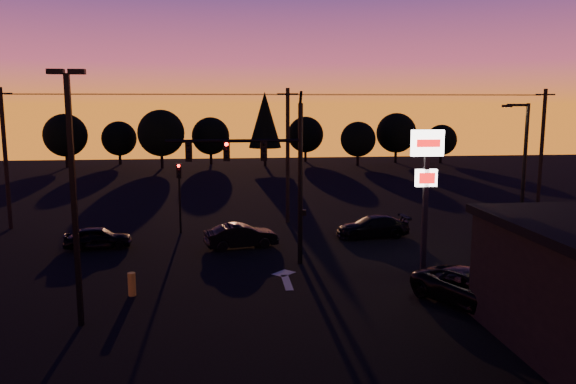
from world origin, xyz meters
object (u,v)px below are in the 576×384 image
traffic_signal_mast (268,167)px  bollard (132,284)px  pylon_sign (426,171)px  car_right (373,227)px  secondary_signal (179,188)px  streetlight (523,170)px  car_left (98,238)px  suv_parked (473,289)px  parking_lot_light (73,182)px  car_mid (241,236)px

traffic_signal_mast → bollard: traffic_signal_mast is taller
pylon_sign → car_right: size_ratio=1.54×
traffic_signal_mast → bollard: size_ratio=8.69×
secondary_signal → streetlight: size_ratio=0.54×
car_left → car_right: car_right is taller
pylon_sign → suv_parked: (0.53, -4.27, -4.21)m
parking_lot_light → streetlight: (21.41, 8.50, -0.85)m
traffic_signal_mast → bollard: 8.50m
parking_lot_light → car_left: parking_lot_light is taller
streetlight → car_mid: size_ratio=1.98×
traffic_signal_mast → car_left: size_ratio=2.37×
pylon_sign → streetlight: size_ratio=0.85×
secondary_signal → suv_parked: secondary_signal is taller
car_left → suv_parked: 20.07m
car_mid → car_right: size_ratio=0.92×
car_left → car_mid: bearing=-101.2°
traffic_signal_mast → car_right: bearing=37.5°
parking_lot_light → suv_parked: bearing=0.9°
streetlight → car_mid: 15.84m
car_right → car_mid: bearing=-83.5°
secondary_signal → parking_lot_light: bearing=-99.8°
pylon_sign → car_right: 8.77m
traffic_signal_mast → streetlight: bearing=6.1°
car_left → parking_lot_light: bearing=-177.3°
traffic_signal_mast → streetlight: 14.10m
streetlight → car_right: streetlight is taller
bollard → car_left: (-3.12, 8.19, 0.12)m
streetlight → bollard: 21.17m
pylon_sign → bollard: size_ratio=6.88×
traffic_signal_mast → bollard: (-6.06, -3.98, -4.44)m
traffic_signal_mast → parking_lot_light: bearing=-136.6°
traffic_signal_mast → streetlight: (14.01, 1.51, -0.52)m
parking_lot_light → bollard: (1.34, 3.01, -4.78)m
parking_lot_light → suv_parked: size_ratio=1.80×
bollard → car_mid: 8.92m
secondary_signal → car_left: secondary_signal is taller
bollard → car_left: car_left is taller
pylon_sign → streetlight: bearing=30.1°
bollard → traffic_signal_mast: bearing=33.3°
traffic_signal_mast → secondary_signal: size_ratio=1.97×
car_left → car_right: bearing=-92.9°
bollard → car_right: bearing=35.6°
secondary_signal → bollard: 11.77m
suv_parked → car_right: bearing=67.0°
suv_parked → parking_lot_light: bearing=153.5°
secondary_signal → suv_parked: (12.53, -14.25, -2.16)m
traffic_signal_mast → parking_lot_light: size_ratio=0.94×
parking_lot_light → car_right: (14.12, 12.14, -4.63)m
pylon_sign → car_mid: pylon_sign is taller
car_mid → suv_parked: suv_parked is taller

